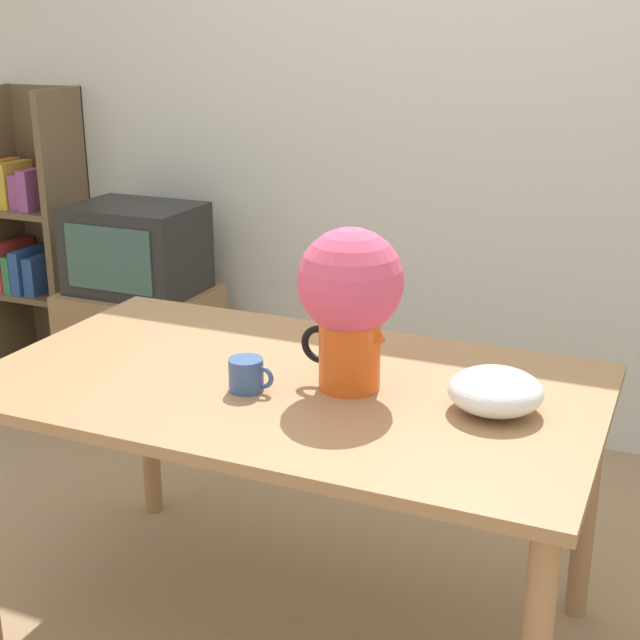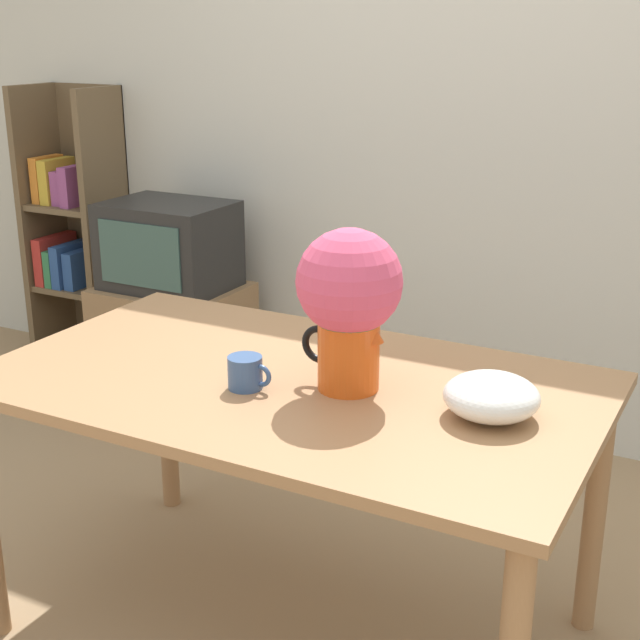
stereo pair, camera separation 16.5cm
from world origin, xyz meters
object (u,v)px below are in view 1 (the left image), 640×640
(coffee_mug, at_px, (247,375))
(white_bowl, at_px, (495,391))
(tv_set, at_px, (136,249))
(flower_vase, at_px, (350,297))

(coffee_mug, xyz_separation_m, white_bowl, (0.59, 0.12, 0.01))
(coffee_mug, bearing_deg, white_bowl, 11.52)
(coffee_mug, bearing_deg, tv_set, 133.61)
(white_bowl, xyz_separation_m, tv_set, (-1.78, 1.13, -0.09))
(flower_vase, distance_m, coffee_mug, 0.32)
(flower_vase, xyz_separation_m, coffee_mug, (-0.22, -0.12, -0.19))
(flower_vase, relative_size, white_bowl, 1.82)
(flower_vase, relative_size, coffee_mug, 3.43)
(white_bowl, bearing_deg, tv_set, 147.56)
(white_bowl, distance_m, tv_set, 2.11)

